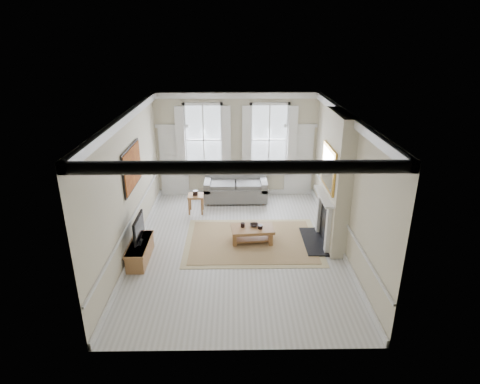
{
  "coord_description": "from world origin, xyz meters",
  "views": [
    {
      "loc": [
        -0.07,
        -9.02,
        5.11
      ],
      "look_at": [
        0.07,
        0.64,
        1.25
      ],
      "focal_mm": 30.0,
      "sensor_mm": 36.0,
      "label": 1
    }
  ],
  "objects_px": {
    "tv_stand": "(140,251)",
    "side_table": "(196,198)",
    "coffee_table": "(252,231)",
    "sofa": "(236,189)"
  },
  "relations": [
    {
      "from": "sofa",
      "to": "tv_stand",
      "type": "distance_m",
      "value": 4.37
    },
    {
      "from": "sofa",
      "to": "tv_stand",
      "type": "relative_size",
      "value": 1.56
    },
    {
      "from": "coffee_table",
      "to": "tv_stand",
      "type": "distance_m",
      "value": 2.86
    },
    {
      "from": "coffee_table",
      "to": "sofa",
      "type": "bearing_deg",
      "value": 92.91
    },
    {
      "from": "side_table",
      "to": "sofa",
      "type": "bearing_deg",
      "value": 38.75
    },
    {
      "from": "tv_stand",
      "to": "side_table",
      "type": "bearing_deg",
      "value": 68.14
    },
    {
      "from": "tv_stand",
      "to": "sofa",
      "type": "bearing_deg",
      "value": 58.12
    },
    {
      "from": "coffee_table",
      "to": "tv_stand",
      "type": "bearing_deg",
      "value": -168.04
    },
    {
      "from": "side_table",
      "to": "coffee_table",
      "type": "height_order",
      "value": "side_table"
    },
    {
      "from": "tv_stand",
      "to": "coffee_table",
      "type": "bearing_deg",
      "value": 17.43
    }
  ]
}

